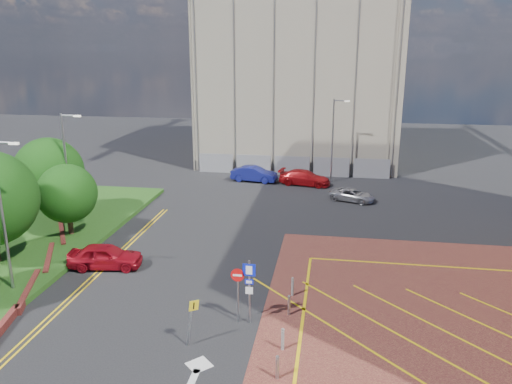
% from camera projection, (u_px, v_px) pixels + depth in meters
% --- Properties ---
extents(ground, '(140.00, 140.00, 0.00)m').
position_uv_depth(ground, '(235.00, 333.00, 22.96)').
color(ground, black).
rests_on(ground, ground).
extents(retaining_wall, '(6.06, 20.33, 0.40)m').
position_uv_depth(retaining_wall, '(25.00, 290.00, 26.56)').
color(retaining_wall, maroon).
rests_on(retaining_wall, ground).
extents(tree_c, '(4.00, 4.00, 4.90)m').
position_uv_depth(tree_c, '(67.00, 193.00, 33.58)').
color(tree_c, '#3D2B1C').
rests_on(tree_c, grass_bed).
extents(tree_d, '(5.00, 5.00, 6.08)m').
position_uv_depth(tree_d, '(49.00, 172.00, 36.68)').
color(tree_d, '#3D2B1C').
rests_on(tree_d, grass_bed).
extents(lamp_left_near, '(1.53, 0.16, 8.00)m').
position_uv_depth(lamp_left_near, '(3.00, 210.00, 25.42)').
color(lamp_left_near, '#9EA0A8').
rests_on(lamp_left_near, grass_bed).
extents(lamp_left_far, '(1.53, 0.16, 8.00)m').
position_uv_depth(lamp_left_far, '(67.00, 165.00, 35.20)').
color(lamp_left_far, '#9EA0A8').
rests_on(lamp_left_far, grass_bed).
extents(lamp_back, '(1.53, 0.16, 8.00)m').
position_uv_depth(lamp_back, '(333.00, 138.00, 47.71)').
color(lamp_back, '#9EA0A8').
rests_on(lamp_back, ground).
extents(sign_cluster, '(1.17, 0.12, 3.20)m').
position_uv_depth(sign_cluster, '(245.00, 285.00, 23.31)').
color(sign_cluster, '#9EA0A8').
rests_on(sign_cluster, ground).
extents(warning_sign, '(0.60, 0.39, 2.25)m').
position_uv_depth(warning_sign, '(191.00, 317.00, 21.56)').
color(warning_sign, '#9EA0A8').
rests_on(warning_sign, ground).
extents(bollard_row, '(0.14, 11.14, 0.90)m').
position_uv_depth(bollard_row, '(281.00, 349.00, 20.90)').
color(bollard_row, '#9EA0A8').
rests_on(bollard_row, forecourt).
extents(construction_building, '(21.20, 19.20, 22.00)m').
position_uv_depth(construction_building, '(301.00, 63.00, 57.86)').
color(construction_building, gray).
rests_on(construction_building, ground).
extents(construction_fence, '(21.60, 0.06, 2.00)m').
position_uv_depth(construction_fence, '(302.00, 166.00, 51.00)').
color(construction_fence, gray).
rests_on(construction_fence, ground).
extents(car_red_left, '(4.53, 2.38, 1.47)m').
position_uv_depth(car_red_left, '(105.00, 256.00, 29.60)').
color(car_red_left, '#A20D1B').
rests_on(car_red_left, ground).
extents(car_blue_back, '(4.70, 2.19, 1.49)m').
position_uv_depth(car_blue_back, '(254.00, 174.00, 48.85)').
color(car_blue_back, navy).
rests_on(car_blue_back, ground).
extents(car_red_back, '(5.18, 2.83, 1.42)m').
position_uv_depth(car_red_back, '(305.00, 178.00, 47.60)').
color(car_red_back, '#B30F14').
rests_on(car_red_back, ground).
extents(car_silver_back, '(4.21, 2.96, 1.07)m').
position_uv_depth(car_silver_back, '(352.00, 195.00, 42.62)').
color(car_silver_back, '#A6A4AB').
rests_on(car_silver_back, ground).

